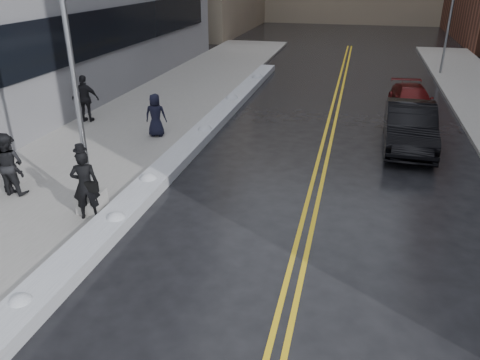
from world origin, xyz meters
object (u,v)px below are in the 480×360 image
Objects in this scene: lamppost at (81,128)px; pedestrian_fedora at (85,185)px; pedestrian_d at (85,99)px; car_black at (410,126)px; pedestrian_e at (6,163)px; car_maroon at (412,100)px; pedestrian_b at (9,165)px; pedestrian_c at (156,115)px; traffic_signal at (450,19)px.

lamppost reaches higher than pedestrian_fedora.
lamppost reaches higher than pedestrian_d.
pedestrian_e is at bearing -146.90° from car_black.
car_maroon is at bearing -166.91° from pedestrian_d.
pedestrian_e is (-0.13, 0.06, 0.00)m from pedestrian_b.
pedestrian_b is 0.14m from pedestrian_e.
pedestrian_b is 0.36× the size of car_black.
car_maroon is (10.10, 6.41, -0.38)m from pedestrian_c.
pedestrian_e is 13.85m from car_black.
pedestrian_b is at bearing 60.17° from pedestrian_c.
traffic_signal is at bearing 79.45° from car_black.
car_black is at bearing 178.05° from pedestrian_c.
lamppost reaches higher than pedestrian_c.
pedestrian_d is 0.47× the size of car_maroon.
lamppost is 1.52× the size of car_black.
pedestrian_c is 9.73m from car_black.
car_black is at bearing -150.71° from pedestrian_b.
lamppost is 3.23m from pedestrian_b.
lamppost is 1.47m from pedestrian_fedora.
pedestrian_e is at bearing 94.15° from pedestrian_d.
pedestrian_d reaches higher than pedestrian_c.
pedestrian_e reaches higher than pedestrian_c.
pedestrian_fedora is 0.38× the size of car_black.
pedestrian_d reaches higher than car_maroon.
traffic_signal is at bearing 69.69° from car_maroon.
lamppost reaches higher than car_maroon.
pedestrian_d is at bearing -83.63° from pedestrian_fedora.
traffic_signal is at bearing -146.21° from pedestrian_d.
lamppost reaches higher than car_black.
car_black is at bearing -133.81° from pedestrian_e.
lamppost is 15.86m from car_maroon.
pedestrian_b is 7.10m from pedestrian_d.
pedestrian_d is (-3.67, 1.04, 0.16)m from pedestrian_c.
lamppost reaches higher than pedestrian_e.
lamppost is 8.71m from pedestrian_d.
traffic_signal is 14.76m from car_black.
pedestrian_d is 0.40× the size of car_black.
traffic_signal is 2.99× the size of pedestrian_d.
lamppost is 3.99× the size of pedestrian_fedora.
car_maroon is (12.27, 12.22, -0.45)m from pedestrian_e.
traffic_signal is 1.42× the size of car_maroon.
traffic_signal is 10.02m from car_maroon.
lamppost is 1.80× the size of car_maroon.
traffic_signal is 25.33m from pedestrian_fedora.
lamppost is at bearing 113.17° from pedestrian_d.
pedestrian_e is at bearing -39.67° from pedestrian_fedora.
lamppost is 3.36m from pedestrian_e.
car_maroon is at bearing -137.61° from pedestrian_b.
pedestrian_b reaches higher than car_maroon.
traffic_signal reaches higher than car_maroon.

